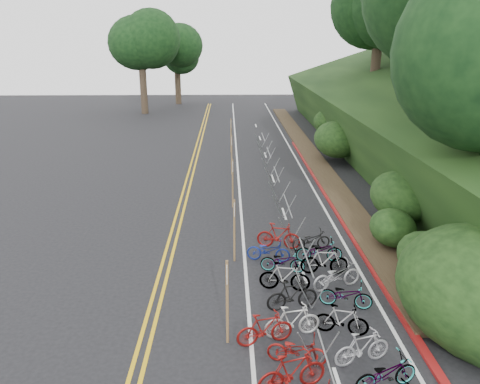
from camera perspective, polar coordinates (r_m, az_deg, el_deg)
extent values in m
plane|color=black|center=(13.91, -2.97, -17.70)|extent=(120.00, 120.00, 0.00)
cube|color=gold|center=(22.91, -7.76, -2.75)|extent=(0.12, 80.00, 0.01)
cube|color=gold|center=(22.88, -7.01, -2.74)|extent=(0.12, 80.00, 0.01)
cube|color=silver|center=(22.77, 0.15, -2.70)|extent=(0.12, 80.00, 0.01)
cube|color=silver|center=(23.27, 10.56, -2.56)|extent=(0.12, 80.00, 0.01)
cube|color=silver|center=(17.51, 7.69, -9.68)|extent=(0.10, 1.60, 0.01)
cube|color=silver|center=(22.93, 5.41, -2.64)|extent=(0.10, 1.60, 0.01)
cube|color=silver|center=(28.58, 4.03, 1.67)|extent=(0.10, 1.60, 0.01)
cube|color=silver|center=(34.34, 3.11, 4.54)|extent=(0.10, 1.60, 0.01)
cube|color=silver|center=(40.18, 2.45, 6.58)|extent=(0.10, 1.60, 0.01)
cube|color=silver|center=(46.06, 1.95, 8.10)|extent=(0.10, 1.60, 0.01)
cube|color=maroon|center=(25.19, 10.77, -0.82)|extent=(0.25, 28.00, 0.10)
cube|color=black|center=(36.14, 20.06, 8.68)|extent=(12.32, 44.00, 9.11)
cube|color=#382819|center=(34.74, 8.56, 4.65)|extent=(1.40, 44.00, 0.16)
ellipsoid|color=#284C19|center=(17.33, 21.99, -7.43)|extent=(2.00, 2.80, 1.60)
ellipsoid|color=#284C19|center=(21.73, 19.09, -0.47)|extent=(2.60, 3.64, 2.08)
ellipsoid|color=#284C19|center=(27.44, 17.34, 4.46)|extent=(2.20, 3.08, 1.76)
ellipsoid|color=#284C19|center=(32.79, 11.69, 6.31)|extent=(3.00, 4.20, 2.40)
ellipsoid|color=#284C19|center=(38.66, 10.78, 8.41)|extent=(2.40, 3.36, 1.92)
ellipsoid|color=#284C19|center=(42.70, 11.46, 10.21)|extent=(2.80, 3.92, 2.24)
ellipsoid|color=#284C19|center=(19.85, 18.12, -4.14)|extent=(1.80, 2.52, 1.44)
ellipsoid|color=#284C19|center=(31.28, 16.58, 7.31)|extent=(3.20, 4.48, 2.56)
cylinder|color=#2D2319|center=(25.70, 23.33, 10.64)|extent=(0.81, 0.81, 5.77)
cylinder|color=#2D2319|center=(33.92, 21.96, 14.18)|extent=(0.85, 0.85, 6.54)
cylinder|color=#2D2319|center=(41.16, 16.13, 13.90)|extent=(0.79, 0.79, 5.38)
ellipsoid|color=black|center=(41.13, 16.76, 20.63)|extent=(7.18, 7.18, 6.82)
cylinder|color=#2D2319|center=(49.48, 16.34, 15.78)|extent=(0.83, 0.83, 6.15)
cylinder|color=#2D2319|center=(54.37, -11.66, 11.98)|extent=(0.77, 0.77, 5.00)
ellipsoid|color=black|center=(54.08, -11.98, 16.77)|extent=(6.84, 6.84, 6.50)
cylinder|color=#2D2319|center=(61.86, -7.57, 12.74)|extent=(0.75, 0.75, 4.62)
ellipsoid|color=black|center=(61.61, -7.74, 16.54)|extent=(5.98, 5.98, 5.68)
cylinder|color=gray|center=(11.44, 10.93, -20.48)|extent=(0.05, 3.05, 0.05)
cylinder|color=gray|center=(12.82, 8.12, -18.48)|extent=(0.54, 0.04, 1.05)
cylinder|color=gray|center=(12.92, 10.70, -18.32)|extent=(0.54, 0.04, 1.05)
cylinder|color=gray|center=(16.10, 8.06, -7.75)|extent=(0.05, 3.00, 0.05)
cylinder|color=gray|center=(15.11, 7.75, -12.07)|extent=(0.58, 0.04, 1.13)
cylinder|color=gray|center=(15.20, 9.88, -11.97)|extent=(0.58, 0.04, 1.13)
cylinder|color=gray|center=(17.55, 6.33, -7.46)|extent=(0.58, 0.04, 1.13)
cylinder|color=gray|center=(17.63, 8.15, -7.41)|extent=(0.58, 0.04, 1.13)
cylinder|color=gray|center=(20.66, 5.86, -1.66)|extent=(0.05, 3.00, 0.05)
cylinder|color=gray|center=(19.54, 5.49, -4.66)|extent=(0.58, 0.04, 1.13)
cylinder|color=gray|center=(19.61, 7.12, -4.63)|extent=(0.58, 0.04, 1.13)
cylinder|color=gray|center=(22.13, 4.65, -1.83)|extent=(0.58, 0.04, 1.13)
cylinder|color=gray|center=(22.19, 6.09, -1.81)|extent=(0.58, 0.04, 1.13)
cylinder|color=gray|center=(25.38, 4.48, 2.20)|extent=(0.05, 3.00, 0.05)
cylinder|color=gray|center=(24.19, 4.12, -0.03)|extent=(0.58, 0.04, 1.13)
cylinder|color=gray|center=(24.25, 5.44, -0.02)|extent=(0.58, 0.04, 1.13)
cylinder|color=gray|center=(26.85, 3.56, 1.85)|extent=(0.58, 0.04, 1.13)
cylinder|color=gray|center=(26.91, 4.75, 1.86)|extent=(0.58, 0.04, 1.13)
cylinder|color=gray|center=(30.19, 3.54, 4.84)|extent=(0.05, 3.00, 0.05)
cylinder|color=gray|center=(28.96, 3.19, 3.09)|extent=(0.58, 0.04, 1.13)
cylinder|color=gray|center=(29.01, 4.30, 3.09)|extent=(0.58, 0.04, 1.13)
cylinder|color=gray|center=(31.66, 2.80, 4.42)|extent=(0.58, 0.04, 1.13)
cylinder|color=gray|center=(31.71, 3.81, 4.42)|extent=(0.58, 0.04, 1.13)
cylinder|color=gray|center=(35.06, 2.85, 6.75)|extent=(0.05, 3.00, 0.05)
cylinder|color=gray|center=(33.80, 2.53, 5.32)|extent=(0.58, 0.04, 1.13)
cylinder|color=gray|center=(33.84, 3.48, 5.32)|extent=(0.58, 0.04, 1.13)
cylinder|color=gray|center=(36.52, 2.23, 6.31)|extent=(0.58, 0.04, 1.13)
cylinder|color=gray|center=(36.56, 3.11, 6.31)|extent=(0.58, 0.04, 1.13)
cylinder|color=brown|center=(13.15, -1.57, -13.34)|extent=(0.08, 0.08, 2.55)
cube|color=silver|center=(12.69, -1.60, -9.78)|extent=(0.02, 0.40, 0.50)
cylinder|color=brown|center=(17.67, -0.70, -4.76)|extent=(0.08, 0.08, 2.50)
cube|color=silver|center=(17.33, -0.71, -2.02)|extent=(0.02, 0.40, 0.50)
cylinder|color=brown|center=(23.30, -0.90, 1.04)|extent=(0.08, 0.08, 2.50)
cube|color=silver|center=(23.05, -0.91, 3.17)|extent=(0.02, 0.40, 0.50)
cylinder|color=brown|center=(29.09, -1.02, 4.55)|extent=(0.08, 0.08, 2.50)
cube|color=silver|center=(28.89, -1.03, 6.29)|extent=(0.02, 0.40, 0.50)
cylinder|color=brown|center=(34.94, -1.11, 6.90)|extent=(0.08, 0.08, 2.50)
cube|color=silver|center=(34.78, -1.12, 8.35)|extent=(0.02, 0.40, 0.50)
imported|color=maroon|center=(13.53, 3.04, -16.30)|extent=(0.84, 1.70, 0.98)
imported|color=maroon|center=(12.09, 6.36, -20.98)|extent=(1.02, 1.86, 1.08)
imported|color=slate|center=(12.64, 17.37, -20.35)|extent=(1.06, 1.80, 0.89)
imported|color=maroon|center=(12.99, 6.97, -18.53)|extent=(0.88, 1.66, 0.83)
imported|color=#9E9EA3|center=(13.25, 14.69, -17.87)|extent=(0.88, 1.67, 0.96)
imported|color=beige|center=(13.89, 6.41, -15.35)|extent=(0.79, 1.73, 1.00)
imported|color=slate|center=(14.22, 12.29, -14.97)|extent=(0.82, 1.62, 0.94)
imported|color=black|center=(15.09, 6.39, -12.36)|extent=(0.80, 1.74, 1.01)
imported|color=slate|center=(15.51, 12.76, -12.11)|extent=(1.02, 1.77, 0.88)
imported|color=slate|center=(16.07, 5.47, -10.22)|extent=(0.78, 1.78, 1.04)
imported|color=#9E9EA3|center=(16.48, 11.71, -9.93)|extent=(1.26, 1.94, 0.96)
imported|color=slate|center=(17.28, 5.24, -8.38)|extent=(0.84, 1.71, 0.86)
imported|color=slate|center=(17.30, 10.26, -8.25)|extent=(0.58, 1.77, 1.05)
imported|color=navy|center=(18.03, 3.49, -7.11)|extent=(0.91, 1.76, 0.88)
imported|color=slate|center=(18.19, 9.62, -7.03)|extent=(0.66, 1.79, 0.93)
imported|color=maroon|center=(19.08, 4.73, -5.34)|extent=(0.92, 1.86, 1.08)
imported|color=black|center=(19.14, 8.68, -5.79)|extent=(0.89, 1.69, 0.84)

